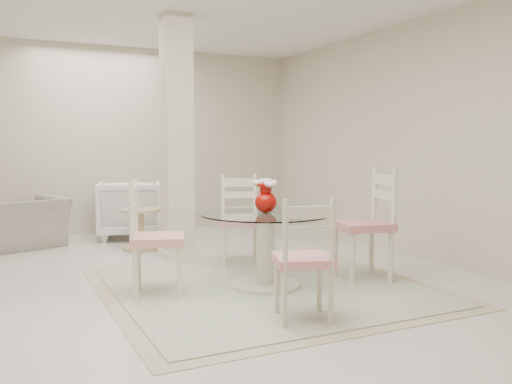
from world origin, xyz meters
name	(u,v)px	position (x,y,z in m)	size (l,w,h in m)	color
ground	(168,291)	(0.00, 0.00, 0.00)	(7.00, 7.00, 0.00)	silver
room_shell	(165,77)	(0.00, 0.00, 1.86)	(6.02, 7.02, 2.71)	beige
column	(177,139)	(0.50, 1.30, 1.35)	(0.30, 0.30, 2.70)	beige
area_rug	(266,287)	(0.82, -0.27, 0.01)	(2.79, 2.79, 0.02)	tan
dining_table	(266,250)	(0.82, -0.27, 0.35)	(1.18, 1.18, 0.68)	beige
red_vase	(266,196)	(0.82, -0.27, 0.83)	(0.23, 0.22, 0.30)	#A00904
dining_chair_east	(370,216)	(1.83, -0.45, 0.62)	(0.55, 0.55, 1.17)	beige
dining_chair_north	(240,212)	(1.01, 0.73, 0.56)	(0.55, 0.55, 1.07)	#F3EBC8
dining_chair_west	(149,230)	(-0.18, -0.09, 0.57)	(0.54, 0.54, 1.08)	#F5EDCA
dining_chair_south	(305,251)	(0.63, -1.27, 0.53)	(0.51, 0.51, 1.01)	beige
recliner_taupe	(22,223)	(-1.06, 2.77, 0.31)	(0.96, 0.84, 0.63)	gray
armchair_white	(130,209)	(0.32, 2.94, 0.39)	(0.84, 0.86, 0.79)	white
side_table	(141,231)	(0.25, 2.01, 0.23)	(0.48, 0.48, 0.50)	tan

